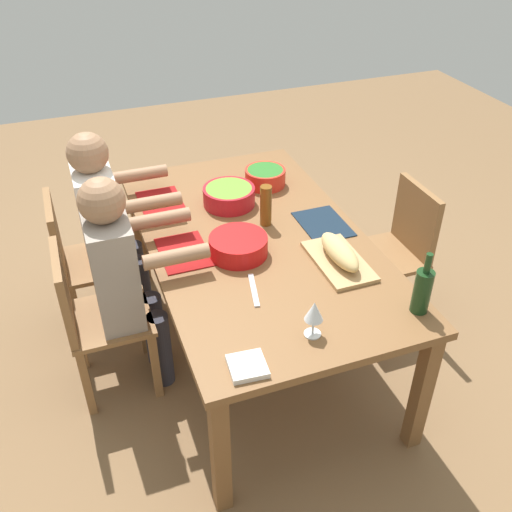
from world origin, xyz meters
TOP-DOWN VIEW (x-y plane):
  - ground_plane at (0.00, 0.00)m, footprint 8.00×8.00m
  - dining_table at (0.00, 0.00)m, footprint 1.87×1.07m
  - chair_far_center at (0.00, 0.85)m, footprint 0.40×0.40m
  - diner_far_center at (-0.00, 0.67)m, footprint 0.41×0.53m
  - chair_far_right at (0.51, 0.85)m, footprint 0.40×0.40m
  - diner_far_right at (0.51, 0.67)m, footprint 0.41×0.53m
  - chair_near_center at (0.00, -0.85)m, footprint 0.40×0.40m
  - serving_bowl_salad at (0.37, 0.02)m, footprint 0.28×0.28m
  - serving_bowl_greens at (0.51, -0.24)m, footprint 0.23×0.23m
  - serving_bowl_pasta at (-0.10, 0.13)m, footprint 0.28×0.28m
  - cutting_board at (-0.34, -0.29)m, footprint 0.40×0.22m
  - bread_loaf at (-0.34, -0.29)m, footprint 0.32×0.11m
  - wine_bottle at (-0.76, -0.46)m, footprint 0.08×0.08m
  - beer_bottle at (0.11, -0.09)m, footprint 0.06×0.06m
  - wine_glass at (-0.74, 0.03)m, footprint 0.08×0.08m
  - placemat_far_center at (0.00, 0.37)m, footprint 0.32×0.23m
  - placemat_far_right at (0.51, 0.37)m, footprint 0.32×0.23m
  - placemat_near_center at (0.00, -0.37)m, footprint 0.32×0.23m
  - carving_knife at (-0.39, 0.15)m, footprint 0.23×0.07m
  - napkin_stack at (-0.83, 0.34)m, footprint 0.15×0.15m

SIDE VIEW (x-z plane):
  - ground_plane at x=0.00m, z-range 0.00..0.00m
  - chair_far_center at x=0.00m, z-range 0.06..0.91m
  - chair_far_right at x=0.51m, z-range 0.06..0.91m
  - chair_near_center at x=0.00m, z-range 0.06..0.91m
  - dining_table at x=0.00m, z-range 0.30..1.04m
  - diner_far_center at x=0.00m, z-range 0.10..1.30m
  - diner_far_right at x=0.51m, z-range 0.10..1.30m
  - placemat_far_center at x=0.00m, z-range 0.74..0.75m
  - placemat_far_right at x=0.51m, z-range 0.74..0.75m
  - placemat_near_center at x=0.00m, z-range 0.74..0.75m
  - carving_knife at x=-0.39m, z-range 0.74..0.75m
  - cutting_board at x=-0.34m, z-range 0.74..0.76m
  - napkin_stack at x=-0.83m, z-range 0.74..0.76m
  - serving_bowl_pasta at x=-0.10m, z-range 0.75..0.84m
  - serving_bowl_greens at x=0.51m, z-range 0.75..0.84m
  - serving_bowl_salad at x=0.37m, z-range 0.75..0.85m
  - bread_loaf at x=-0.34m, z-range 0.76..0.85m
  - wine_bottle at x=-0.76m, z-range 0.70..0.99m
  - beer_bottle at x=0.11m, z-range 0.74..0.96m
  - wine_glass at x=-0.74m, z-range 0.77..0.94m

